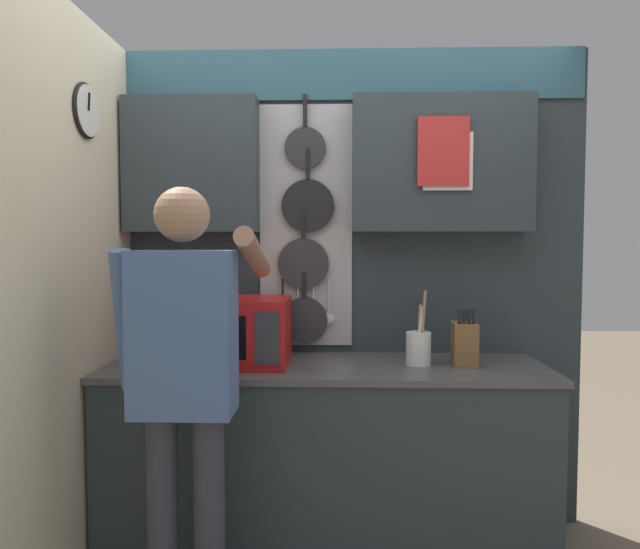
{
  "coord_description": "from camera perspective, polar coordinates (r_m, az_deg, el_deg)",
  "views": [
    {
      "loc": [
        0.06,
        -2.68,
        1.48
      ],
      "look_at": [
        -0.03,
        0.2,
        1.32
      ],
      "focal_mm": 32.0,
      "sensor_mm": 36.0,
      "label": 1
    }
  ],
  "objects": [
    {
      "name": "person",
      "position": [
        2.26,
        -13.36,
        -8.97
      ],
      "size": [
        0.54,
        0.65,
        1.69
      ],
      "color": "#383842",
      "rests_on": "ground_plane"
    },
    {
      "name": "utensil_crock",
      "position": [
        2.75,
        9.83,
        -7.13
      ],
      "size": [
        0.12,
        0.12,
        0.36
      ],
      "color": "white",
      "rests_on": "base_cabinet_counter"
    },
    {
      "name": "microwave",
      "position": [
        2.75,
        -8.48,
        -5.59
      ],
      "size": [
        0.51,
        0.4,
        0.32
      ],
      "color": "red",
      "rests_on": "base_cabinet_counter"
    },
    {
      "name": "ground_plane",
      "position": [
        3.06,
        0.55,
        -25.75
      ],
      "size": [
        14.0,
        14.0,
        0.0
      ],
      "primitive_type": "plane",
      "color": "#756651"
    },
    {
      "name": "base_cabinet_counter",
      "position": [
        2.87,
        0.55,
        -17.89
      ],
      "size": [
        2.08,
        0.64,
        0.9
      ],
      "color": "#2D383D",
      "rests_on": "ground_plane"
    },
    {
      "name": "side_wall",
      "position": [
        2.55,
        -24.17,
        -2.35
      ],
      "size": [
        0.07,
        1.6,
        2.47
      ],
      "color": "beige",
      "rests_on": "ground_plane"
    },
    {
      "name": "knife_block",
      "position": [
        2.78,
        14.24,
        -6.7
      ],
      "size": [
        0.12,
        0.16,
        0.27
      ],
      "color": "brown",
      "rests_on": "base_cabinet_counter"
    },
    {
      "name": "back_wall_unit",
      "position": [
        2.96,
        0.92,
        3.86
      ],
      "size": [
        2.65,
        0.23,
        2.47
      ],
      "color": "#2D383D",
      "rests_on": "ground_plane"
    }
  ]
}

